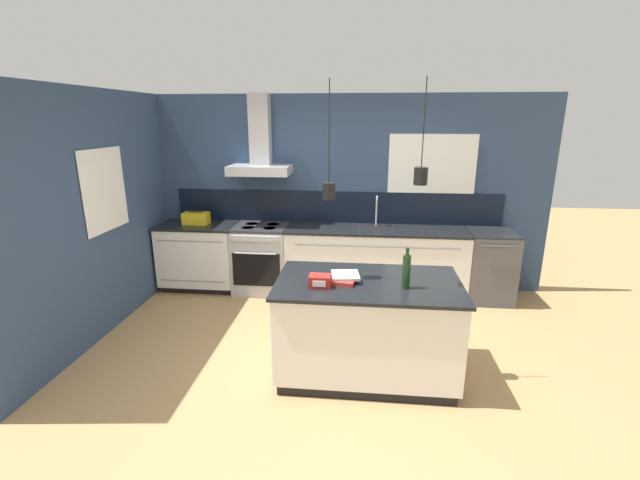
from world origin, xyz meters
The scene contains 12 objects.
ground_plane centered at (0.00, 0.00, 0.00)m, with size 16.00×16.00×0.00m, color tan.
wall_back centered at (-0.06, 2.00, 1.35)m, with size 5.60×2.35×2.60m.
wall_left centered at (-2.43, 0.70, 1.30)m, with size 0.08×3.80×2.60m.
counter_run_left centered at (-1.85, 1.69, 0.46)m, with size 1.04×0.64×0.91m.
counter_run_sink centered at (0.55, 1.69, 0.46)m, with size 2.35×0.64×1.31m.
oven_range centered at (-0.98, 1.69, 0.46)m, with size 0.72×0.66×0.91m.
dishwasher centered at (2.01, 1.69, 0.46)m, with size 0.58×0.65×0.91m.
kitchen_island centered at (0.44, -0.18, 0.46)m, with size 1.63×0.96×0.91m.
bottle_on_island centered at (0.75, -0.31, 1.06)m, with size 0.07×0.07×0.36m.
book_stack centered at (0.23, -0.19, 0.94)m, with size 0.27×0.31×0.06m.
red_supply_box centered at (0.02, -0.35, 0.96)m, with size 0.18×0.14×0.10m.
yellow_toolbox centered at (-1.87, 1.69, 0.99)m, with size 0.34×0.18×0.19m.
Camera 1 is at (0.37, -3.73, 2.30)m, focal length 24.00 mm.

